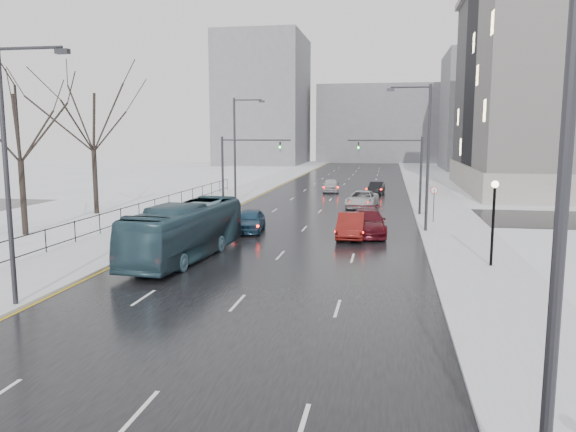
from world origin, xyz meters
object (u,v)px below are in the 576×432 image
Objects in this scene: mast_signal_right at (408,166)px; mast_signal_left at (234,164)px; streetlight_l_far at (237,146)px; bus at (186,231)px; no_uturn_sign at (434,194)px; tree_park_d at (26,236)px; streetlight_r_mid at (425,150)px; sedan_right_near at (351,225)px; sedan_center_far at (331,185)px; streetlight_r_near at (546,208)px; streetlight_l_near at (11,164)px; tree_park_e at (97,215)px; sedan_right_distant at (376,188)px; sedan_right_cross at (362,199)px; lamppost_r_mid at (494,211)px; sedan_center_near at (250,220)px; sedan_right_far at (367,222)px.

mast_signal_left is (-14.65, 0.00, 0.00)m from mast_signal_right.
streetlight_l_far is 23.25m from bus.
mast_signal_right is 4.77m from no_uturn_sign.
streetlight_r_mid is (25.97, 6.00, 5.62)m from tree_park_d.
no_uturn_sign is 9.07m from sedan_right_near.
streetlight_r_mid reaches higher than sedan_center_far.
streetlight_r_near is 1.54× the size of mast_signal_right.
streetlight_l_near is at bearing -104.73° from bus.
streetlight_l_near is 2.19× the size of sedan_center_far.
streetlight_l_far is at bearing 165.52° from mast_signal_right.
streetlight_l_near is 28.05m from mast_signal_left.
tree_park_e is at bearing -133.81° from sedan_center_far.
streetlight_r_near is 2.40× the size of sedan_right_distant.
sedan_right_cross is (-4.67, 42.10, -4.80)m from streetlight_r_near.
streetlight_r_mid is 13.83m from sedan_right_cross.
sedan_right_distant is at bearing 79.55° from bus.
tree_park_d is at bearing -134.53° from sedan_right_cross.
no_uturn_sign is 10.02m from sedan_right_cross.
sedan_right_distant is (12.67, 44.11, -4.89)m from streetlight_l_near.
tree_park_d reaches higher than lamppost_r_mid.
mast_signal_right is (25.13, 14.00, 4.11)m from tree_park_d.
tree_park_e is 1.25× the size of bus.
bus is at bearing -177.66° from lamppost_r_mid.
streetlight_l_far is at bearing -123.44° from sedan_center_far.
streetlight_r_near is 42.63m from sedan_right_cross.
sedan_right_cross is at bearing 20.75° from mast_signal_left.
mast_signal_left is at bearing 112.18° from streetlight_r_near.
sedan_right_near reaches higher than sedan_center_near.
lamppost_r_mid reaches higher than sedan_right_near.
mast_signal_right reaches higher than sedan_right_cross.
sedan_center_far is at bearing 108.20° from lamppost_r_mid.
streetlight_r_near is at bearing -90.00° from streetlight_r_mid.
bus is 11.43m from sedan_right_near.
sedan_center_far is (6.58, 17.72, -3.29)m from mast_signal_left.
mast_signal_left is (-18.33, 18.00, 1.16)m from lamppost_r_mid.
sedan_center_near is 1.09× the size of sedan_right_distant.
mast_signal_left reaches higher than bus.
sedan_center_far is (7.42, 45.72, -4.80)m from streetlight_l_near.
streetlight_r_near reaches higher than tree_park_d.
streetlight_r_mid is at bearing -84.00° from mast_signal_right.
streetlight_r_near is at bearing -31.48° from streetlight_l_near.
streetlight_r_near is 27.90m from sedan_right_near.
mast_signal_right is at bearing 61.45° from bus.
tree_park_e is 23.40m from sedan_right_far.
streetlight_r_near is 23.69m from bus.
tree_park_d is 35.80m from streetlight_r_near.
streetlight_l_near is 46.57m from sedan_center_far.
bus is at bearing -98.20° from sedan_right_distant.
no_uturn_sign reaches higher than sedan_right_distant.
sedan_center_near is at bearing 170.99° from sedan_right_near.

